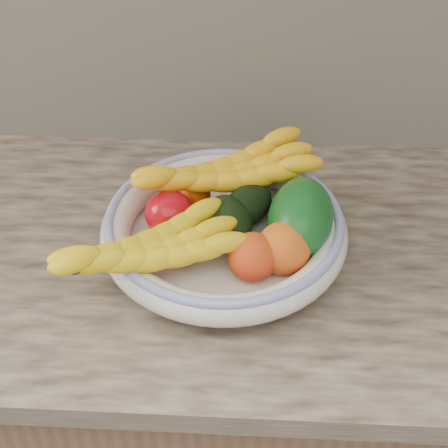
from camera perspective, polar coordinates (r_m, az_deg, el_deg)
kitchen_counter at (r=1.46m, az=0.05°, el=-14.18°), size 2.44×0.66×1.40m
fruit_bowl at (r=1.08m, az=-0.00°, el=-0.46°), size 0.39×0.39×0.08m
clementine_back_left at (r=1.14m, az=-2.37°, el=2.46°), size 0.05×0.05×0.05m
clementine_back_right at (r=1.17m, az=2.20°, el=3.45°), size 0.07×0.07×0.05m
tomato_left at (r=1.09m, az=-4.56°, el=0.90°), size 0.10×0.10×0.07m
tomato_near_left at (r=1.05m, az=-4.53°, el=-1.35°), size 0.08×0.08×0.07m
avocado_center at (r=1.07m, az=0.35°, el=0.21°), size 0.10×0.12×0.07m
avocado_right at (r=1.10m, az=1.99°, el=1.57°), size 0.11×0.11×0.07m
green_mango at (r=1.07m, az=6.36°, el=0.49°), size 0.14×0.17×0.14m
peach_front at (r=1.01m, az=2.38°, el=-2.75°), size 0.09×0.09×0.07m
peach_right at (r=1.03m, az=5.00°, el=-1.99°), size 0.10×0.10×0.08m
banana_bunch_back at (r=1.12m, az=0.06°, el=3.94°), size 0.34×0.23×0.09m
banana_bunch_front at (r=1.00m, az=-6.32°, el=-2.47°), size 0.32×0.25×0.08m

